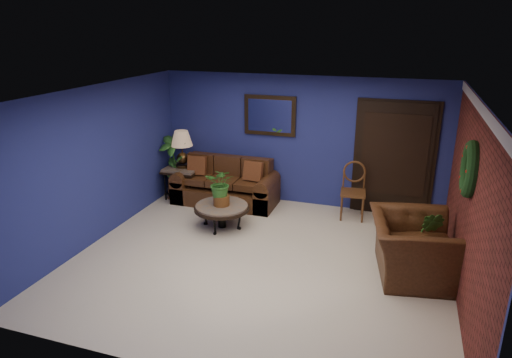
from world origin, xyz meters
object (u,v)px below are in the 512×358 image
(sofa, at_px, (227,187))
(end_table, at_px, (183,174))
(side_chair, at_px, (353,186))
(table_lamp, at_px, (182,145))
(armchair, at_px, (412,247))
(coffee_table, at_px, (222,208))

(sofa, distance_m, end_table, 0.95)
(end_table, bearing_deg, sofa, 1.61)
(end_table, distance_m, side_chair, 3.40)
(table_lamp, xyz_separation_m, armchair, (4.45, -1.76, -0.69))
(table_lamp, bearing_deg, end_table, 135.00)
(table_lamp, height_order, side_chair, table_lamp)
(side_chair, xyz_separation_m, armchair, (1.05, -1.84, -0.16))
(table_lamp, bearing_deg, coffee_table, -40.89)
(armchair, bearing_deg, sofa, 53.19)
(sofa, height_order, end_table, sofa)
(armchair, bearing_deg, table_lamp, 58.55)
(sofa, xyz_separation_m, side_chair, (2.47, 0.05, 0.29))
(sofa, distance_m, table_lamp, 1.24)
(sofa, xyz_separation_m, armchair, (3.52, -1.79, 0.12))
(coffee_table, relative_size, end_table, 1.37)
(coffee_table, distance_m, armchair, 3.21)
(table_lamp, bearing_deg, armchair, -21.62)
(end_table, height_order, table_lamp, table_lamp)
(coffee_table, distance_m, end_table, 1.73)
(sofa, xyz_separation_m, table_lamp, (-0.93, -0.03, 0.81))
(side_chair, bearing_deg, coffee_table, -156.32)
(end_table, bearing_deg, armchair, -21.62)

